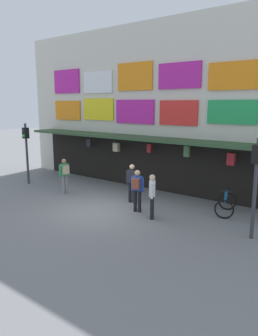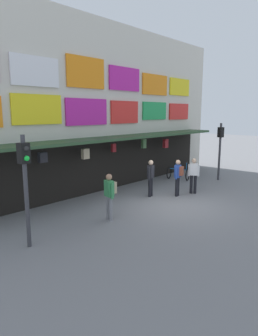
{
  "view_description": "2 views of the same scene",
  "coord_description": "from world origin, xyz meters",
  "px_view_note": "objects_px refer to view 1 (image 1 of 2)",
  "views": [
    {
      "loc": [
        8.52,
        -9.14,
        4.21
      ],
      "look_at": [
        0.18,
        1.67,
        1.48
      ],
      "focal_mm": 34.56,
      "sensor_mm": 36.0,
      "label": 1
    },
    {
      "loc": [
        -9.96,
        -6.67,
        3.79
      ],
      "look_at": [
        -0.64,
        1.93,
        1.42
      ],
      "focal_mm": 32.0,
      "sensor_mm": 36.0,
      "label": 2
    }
  ],
  "objects_px": {
    "bicycle_parked": "(226,204)",
    "pedestrian_in_red": "(65,173)",
    "traffic_light_far": "(256,172)",
    "traffic_light_near": "(26,144)",
    "pedestrian_in_yellow": "(152,194)",
    "pedestrian_in_purple": "(132,181)",
    "pedestrian_in_black": "(137,188)"
  },
  "relations": [
    {
      "from": "bicycle_parked",
      "to": "pedestrian_in_red",
      "type": "distance_m",
      "value": 7.38
    },
    {
      "from": "traffic_light_far",
      "to": "pedestrian_in_red",
      "type": "bearing_deg",
      "value": -179.05
    },
    {
      "from": "traffic_light_far",
      "to": "bicycle_parked",
      "type": "bearing_deg",
      "value": 131.98
    },
    {
      "from": "traffic_light_near",
      "to": "pedestrian_in_red",
      "type": "xyz_separation_m",
      "value": [
        3.06,
        -0.12,
        -1.16
      ]
    },
    {
      "from": "pedestrian_in_red",
      "to": "pedestrian_in_yellow",
      "type": "height_order",
      "value": "same"
    },
    {
      "from": "traffic_light_near",
      "to": "traffic_light_far",
      "type": "distance_m",
      "value": 11.7
    },
    {
      "from": "bicycle_parked",
      "to": "pedestrian_in_purple",
      "type": "bearing_deg",
      "value": -165.21
    },
    {
      "from": "traffic_light_far",
      "to": "pedestrian_in_black",
      "type": "xyz_separation_m",
      "value": [
        -4.38,
        -0.18,
        -1.16
      ]
    },
    {
      "from": "bicycle_parked",
      "to": "pedestrian_in_black",
      "type": "xyz_separation_m",
      "value": [
        -2.87,
        -1.87,
        0.59
      ]
    },
    {
      "from": "traffic_light_near",
      "to": "traffic_light_far",
      "type": "bearing_deg",
      "value": 0.09
    },
    {
      "from": "traffic_light_near",
      "to": "pedestrian_in_yellow",
      "type": "relative_size",
      "value": 1.9
    },
    {
      "from": "traffic_light_near",
      "to": "traffic_light_far",
      "type": "xyz_separation_m",
      "value": [
        11.7,
        0.02,
        0.0
      ]
    },
    {
      "from": "bicycle_parked",
      "to": "pedestrian_in_yellow",
      "type": "relative_size",
      "value": 0.78
    },
    {
      "from": "traffic_light_far",
      "to": "pedestrian_in_red",
      "type": "relative_size",
      "value": 1.9
    },
    {
      "from": "pedestrian_in_purple",
      "to": "pedestrian_in_red",
      "type": "height_order",
      "value": "same"
    },
    {
      "from": "traffic_light_far",
      "to": "pedestrian_in_purple",
      "type": "height_order",
      "value": "traffic_light_far"
    },
    {
      "from": "pedestrian_in_purple",
      "to": "pedestrian_in_black",
      "type": "relative_size",
      "value": 1.0
    },
    {
      "from": "pedestrian_in_purple",
      "to": "bicycle_parked",
      "type": "bearing_deg",
      "value": 14.79
    },
    {
      "from": "traffic_light_far",
      "to": "bicycle_parked",
      "type": "relative_size",
      "value": 2.45
    },
    {
      "from": "pedestrian_in_purple",
      "to": "traffic_light_near",
      "type": "bearing_deg",
      "value": -173.69
    },
    {
      "from": "traffic_light_near",
      "to": "bicycle_parked",
      "type": "height_order",
      "value": "traffic_light_near"
    },
    {
      "from": "pedestrian_in_black",
      "to": "pedestrian_in_yellow",
      "type": "distance_m",
      "value": 0.93
    },
    {
      "from": "pedestrian_in_red",
      "to": "pedestrian_in_yellow",
      "type": "distance_m",
      "value": 5.15
    },
    {
      "from": "traffic_light_far",
      "to": "pedestrian_in_black",
      "type": "relative_size",
      "value": 1.9
    },
    {
      "from": "pedestrian_in_red",
      "to": "pedestrian_in_black",
      "type": "distance_m",
      "value": 4.26
    },
    {
      "from": "pedestrian_in_black",
      "to": "pedestrian_in_yellow",
      "type": "bearing_deg",
      "value": -17.34
    },
    {
      "from": "pedestrian_in_purple",
      "to": "pedestrian_in_yellow",
      "type": "distance_m",
      "value": 2.13
    },
    {
      "from": "pedestrian_in_purple",
      "to": "pedestrian_in_black",
      "type": "height_order",
      "value": "same"
    },
    {
      "from": "traffic_light_far",
      "to": "traffic_light_near",
      "type": "bearing_deg",
      "value": -179.91
    },
    {
      "from": "traffic_light_near",
      "to": "traffic_light_far",
      "type": "height_order",
      "value": "same"
    },
    {
      "from": "pedestrian_in_purple",
      "to": "pedestrian_in_red",
      "type": "distance_m",
      "value": 3.45
    },
    {
      "from": "traffic_light_far",
      "to": "bicycle_parked",
      "type": "xyz_separation_m",
      "value": [
        -1.52,
        1.69,
        -1.75
      ]
    }
  ]
}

